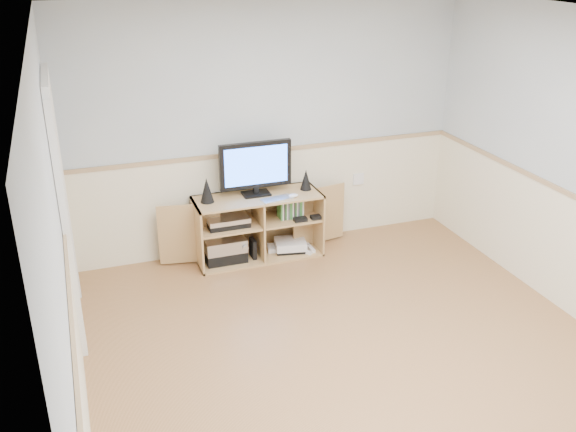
% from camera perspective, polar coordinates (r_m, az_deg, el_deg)
% --- Properties ---
extents(room, '(4.04, 4.54, 2.54)m').
position_cam_1_polar(room, '(4.49, 5.87, 0.41)').
color(room, tan).
rests_on(room, ground).
extents(media_cabinet, '(1.96, 0.47, 0.65)m').
position_cam_1_polar(media_cabinet, '(6.44, -2.81, -0.70)').
color(media_cabinet, tan).
rests_on(media_cabinet, floor).
extents(monitor, '(0.71, 0.18, 0.54)m').
position_cam_1_polar(monitor, '(6.21, -2.90, 4.41)').
color(monitor, black).
rests_on(monitor, media_cabinet).
extents(speaker_left, '(0.13, 0.13, 0.24)m').
position_cam_1_polar(speaker_left, '(6.13, -7.23, 2.29)').
color(speaker_left, black).
rests_on(speaker_left, media_cabinet).
extents(speaker_right, '(0.11, 0.11, 0.21)m').
position_cam_1_polar(speaker_right, '(6.41, 1.60, 3.26)').
color(speaker_right, black).
rests_on(speaker_right, media_cabinet).
extents(keyboard, '(0.33, 0.18, 0.01)m').
position_cam_1_polar(keyboard, '(6.19, -0.99, 1.53)').
color(keyboard, silver).
rests_on(keyboard, media_cabinet).
extents(mouse, '(0.10, 0.07, 0.04)m').
position_cam_1_polar(mouse, '(6.23, 0.47, 1.83)').
color(mouse, white).
rests_on(mouse, media_cabinet).
extents(av_components, '(0.50, 0.30, 0.47)m').
position_cam_1_polar(av_components, '(6.36, -5.53, -2.25)').
color(av_components, black).
rests_on(av_components, media_cabinet).
extents(game_consoles, '(0.46, 0.31, 0.11)m').
position_cam_1_polar(game_consoles, '(6.58, 0.09, -2.63)').
color(game_consoles, white).
rests_on(game_consoles, media_cabinet).
extents(game_cases, '(0.24, 0.14, 0.19)m').
position_cam_1_polar(game_cases, '(6.41, 0.21, 0.69)').
color(game_cases, '#3F8C3F').
rests_on(game_cases, media_cabinet).
extents(wall_outlet, '(0.12, 0.03, 0.12)m').
position_cam_1_polar(wall_outlet, '(6.91, 6.26, 3.30)').
color(wall_outlet, white).
rests_on(wall_outlet, wall_back).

